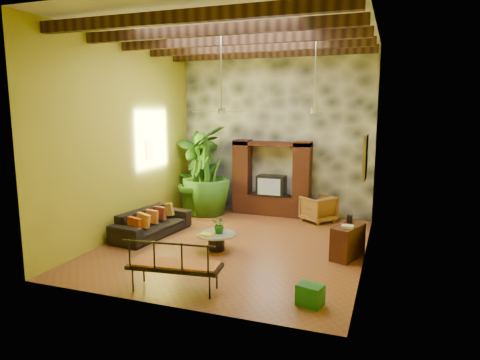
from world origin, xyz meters
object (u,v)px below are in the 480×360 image
at_px(ceiling_fan_back, 314,102).
at_px(coffee_table, 216,239).
at_px(entertainment_center, 271,184).
at_px(sofa, 152,223).
at_px(tall_plant_b, 194,180).
at_px(side_console, 348,242).
at_px(wicker_armchair, 318,209).
at_px(iron_bench, 173,263).
at_px(tall_plant_c, 206,171).
at_px(tall_plant_a, 199,171).
at_px(green_bin, 310,295).
at_px(ceiling_fan_front, 221,102).

bearing_deg(ceiling_fan_back, coffee_table, -136.27).
relative_size(entertainment_center, sofa, 1.03).
xyz_separation_m(tall_plant_b, side_console, (4.91, -2.46, -0.70)).
xyz_separation_m(ceiling_fan_back, tall_plant_b, (-3.86, 1.16, -2.33)).
height_order(entertainment_center, sofa, entertainment_center).
relative_size(sofa, wicker_armchair, 2.78).
distance_m(wicker_armchair, iron_bench, 5.96).
bearing_deg(sofa, tall_plant_c, -1.93).
height_order(tall_plant_a, side_console, tall_plant_a).
height_order(tall_plant_a, green_bin, tall_plant_a).
bearing_deg(sofa, green_bin, -112.68).
height_order(entertainment_center, ceiling_fan_front, ceiling_fan_front).
relative_size(ceiling_fan_front, wicker_armchair, 2.22).
distance_m(sofa, wicker_armchair, 4.76).
bearing_deg(side_console, tall_plant_b, 173.24).
height_order(coffee_table, green_bin, coffee_table).
distance_m(ceiling_fan_back, side_console, 3.46).
height_order(wicker_armchair, iron_bench, iron_bench).
xyz_separation_m(entertainment_center, tall_plant_c, (-1.91, -0.65, 0.41)).
height_order(tall_plant_c, iron_bench, tall_plant_c).
bearing_deg(ceiling_fan_front, iron_bench, -87.92).
xyz_separation_m(entertainment_center, side_console, (2.65, -3.24, -0.60)).
height_order(tall_plant_a, iron_bench, tall_plant_a).
xyz_separation_m(sofa, tall_plant_b, (0.04, 2.42, 0.73)).
bearing_deg(iron_bench, tall_plant_a, 103.78).
xyz_separation_m(tall_plant_a, green_bin, (4.66, -5.61, -1.09)).
height_order(wicker_armchair, tall_plant_a, tall_plant_a).
bearing_deg(ceiling_fan_front, sofa, 170.96).
distance_m(sofa, green_bin, 5.30).
bearing_deg(green_bin, wicker_armchair, 98.28).
bearing_deg(tall_plant_b, side_console, -26.63).
relative_size(ceiling_fan_back, coffee_table, 2.05).
xyz_separation_m(tall_plant_c, iron_bench, (1.80, -5.45, -0.85)).
bearing_deg(tall_plant_b, iron_bench, -68.00).
relative_size(ceiling_fan_front, tall_plant_b, 0.87).
xyz_separation_m(entertainment_center, iron_bench, (-0.11, -6.10, -0.44)).
bearing_deg(tall_plant_c, tall_plant_b, -159.19).
height_order(entertainment_center, wicker_armchair, entertainment_center).
distance_m(iron_bench, green_bin, 2.46).
height_order(sofa, side_console, side_console).
height_order(sofa, tall_plant_c, tall_plant_c).
relative_size(tall_plant_b, green_bin, 5.15).
relative_size(tall_plant_c, green_bin, 6.62).
relative_size(tall_plant_b, iron_bench, 1.22).
bearing_deg(iron_bench, wicker_armchair, 67.11).
relative_size(sofa, green_bin, 5.62).
bearing_deg(ceiling_fan_back, tall_plant_a, 156.27).
distance_m(sofa, tall_plant_b, 2.53).
bearing_deg(sofa, tall_plant_b, 5.78).
bearing_deg(entertainment_center, tall_plant_c, -161.28).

